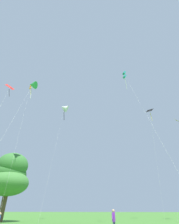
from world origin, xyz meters
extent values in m
cube|color=yellow|center=(15.61, 34.27, 20.32)|extent=(2.06, 2.20, 1.57)
cylinder|color=#3F382D|center=(15.61, 34.27, 20.32)|extent=(1.63, 0.69, 0.63)
cone|color=white|center=(-12.45, 30.84, 24.67)|extent=(2.69, 2.48, 2.42)
cylinder|color=black|center=(-12.37, 31.00, 22.59)|extent=(0.31, 0.46, 2.60)
cylinder|color=silver|center=(-12.04, 26.16, 12.25)|extent=(0.83, 9.37, 24.50)
cube|color=black|center=(9.80, 35.89, 24.90)|extent=(2.17, 1.86, 1.34)
cylinder|color=#3F382D|center=(9.80, 35.89, 24.90)|extent=(1.27, 1.35, 0.39)
cylinder|color=yellow|center=(9.84, 35.80, 22.99)|extent=(0.21, 0.31, 2.45)
cylinder|color=silver|center=(8.61, 33.59, 12.38)|extent=(2.40, 4.63, 24.75)
cube|color=teal|center=(2.76, 21.09, 25.62)|extent=(0.82, 0.80, 0.70)
cube|color=teal|center=(2.76, 21.09, 24.69)|extent=(0.82, 0.80, 0.70)
cylinder|color=#3F382D|center=(2.76, 21.09, 25.16)|extent=(0.04, 0.04, 1.33)
cylinder|color=silver|center=(2.83, 21.28, 23.18)|extent=(0.26, 0.48, 2.77)
cylinder|color=silver|center=(4.58, 16.12, 12.51)|extent=(3.66, 9.96, 25.03)
cube|color=red|center=(-17.68, 15.90, 20.42)|extent=(1.33, 1.70, 1.36)
cylinder|color=#3F382D|center=(-17.68, 15.90, 20.42)|extent=(1.13, 0.40, 0.72)
cylinder|color=black|center=(-17.49, 15.92, 19.15)|extent=(0.46, 0.11, 1.53)
cone|color=green|center=(-15.06, 18.54, 22.70)|extent=(1.61, 1.57, 1.78)
cylinder|color=silver|center=(-15.01, 18.53, 20.78)|extent=(0.19, 0.11, 2.58)
cylinder|color=silver|center=(-13.48, 12.74, 11.28)|extent=(3.19, 11.63, 22.56)
cube|color=orange|center=(-17.89, 22.42, 25.91)|extent=(0.54, 0.53, 0.46)
cube|color=orange|center=(-17.89, 22.42, 25.27)|extent=(0.54, 0.53, 0.46)
cylinder|color=#3F382D|center=(-17.89, 22.42, 25.59)|extent=(0.03, 0.03, 0.91)
cylinder|color=yellow|center=(-17.72, 22.46, 24.35)|extent=(0.40, 0.15, 1.68)
cylinder|color=silver|center=(-15.92, 19.01, 12.75)|extent=(3.95, 6.84, 25.50)
sphere|color=tan|center=(-8.84, 7.82, 1.46)|extent=(0.21, 0.21, 0.21)
cube|color=purple|center=(-0.82, 11.34, 1.20)|extent=(0.27, 0.28, 0.66)
cylinder|color=purple|center=(-0.77, 11.47, 1.37)|extent=(0.19, 0.31, 0.61)
cylinder|color=purple|center=(-0.87, 11.21, 1.37)|extent=(0.19, 0.31, 0.61)
sphere|color=tan|center=(-0.82, 11.34, 1.65)|extent=(0.24, 0.24, 0.24)
cylinder|color=brown|center=(-19.75, 25.04, 4.20)|extent=(0.84, 0.84, 8.41)
ellipsoid|color=#427F38|center=(-19.59, 24.69, 5.89)|extent=(7.14, 7.14, 4.27)
ellipsoid|color=#2D6628|center=(-20.23, 25.09, 7.40)|extent=(6.55, 6.55, 4.09)
ellipsoid|color=#387533|center=(-19.46, 24.72, 8.91)|extent=(5.57, 5.57, 4.62)
camera|label=1|loc=(-0.33, -5.32, 1.70)|focal=27.24mm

